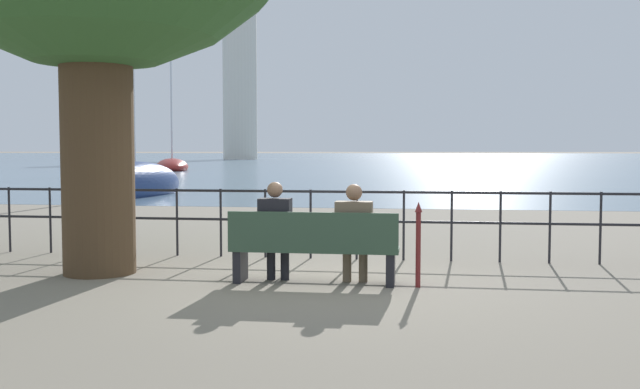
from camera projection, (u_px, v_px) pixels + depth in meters
name	position (u px, v px, depth m)	size (l,w,h in m)	color
ground_plane	(314.00, 283.00, 8.83)	(1000.00, 1000.00, 0.00)	gray
harbor_water	(414.00, 157.00, 168.25)	(600.00, 300.00, 0.01)	slate
park_bench	(314.00, 248.00, 8.74)	(2.08, 0.45, 0.90)	#334C38
seated_person_left	(276.00, 227.00, 8.87)	(0.40, 0.35, 1.25)	black
seated_person_right	(354.00, 229.00, 8.73)	(0.45, 0.35, 1.23)	brown
promenade_railing	(334.00, 213.00, 10.75)	(14.80, 0.04, 1.05)	black
closed_umbrella	(418.00, 240.00, 8.53)	(0.09, 0.09, 1.03)	maroon
sailboat_0	(134.00, 185.00, 25.48)	(2.56, 6.26, 7.88)	navy
sailboat_2	(172.00, 166.00, 57.09)	(5.05, 7.85, 12.00)	maroon
harbor_lighthouse	(240.00, 77.00, 120.21)	(5.78, 5.78, 29.69)	silver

